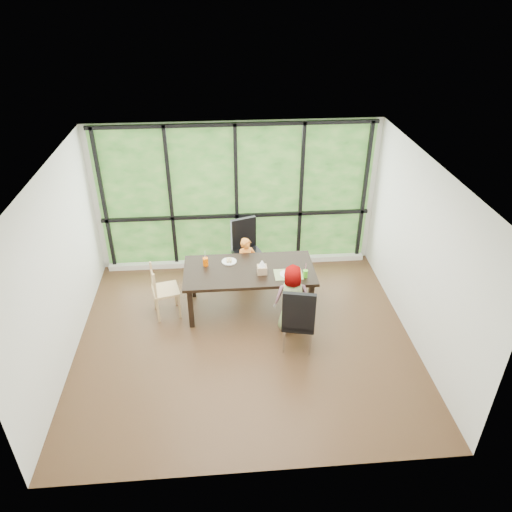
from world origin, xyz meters
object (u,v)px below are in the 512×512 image
dining_table (249,289)px  plate_near (287,274)px  plate_far (229,261)px  chair_interior_leather (299,317)px  chair_end_beech (166,290)px  tissue_box (262,270)px  chair_window_leather (248,250)px  child_toddler (247,264)px  green_cup (305,274)px  child_older (292,298)px  orange_cup (206,262)px

dining_table → plate_near: size_ratio=8.72×
dining_table → plate_far: size_ratio=8.58×
chair_interior_leather → chair_end_beech: 2.20m
plate_far → tissue_box: 0.63m
dining_table → chair_end_beech: 1.34m
chair_window_leather → child_toddler: chair_window_leather is taller
green_cup → child_toddler: bearing=133.1°
chair_interior_leather → plate_near: 0.82m
dining_table → chair_window_leather: size_ratio=1.91×
child_older → child_toddler: bearing=-61.7°
child_toddler → tissue_box: (0.19, -0.73, 0.33)m
child_toddler → child_older: bearing=-83.2°
chair_window_leather → child_older: size_ratio=0.97×
dining_table → orange_cup: bearing=165.7°
chair_interior_leather → tissue_box: (-0.45, 0.86, 0.27)m
chair_interior_leather → chair_end_beech: bearing=-13.0°
plate_far → orange_cup: (-0.38, -0.07, 0.06)m
child_toddler → green_cup: (0.84, -0.90, 0.33)m
chair_window_leather → green_cup: (0.80, -1.25, 0.27)m
plate_far → tissue_box: tissue_box is taller
chair_window_leather → chair_end_beech: chair_window_leather is taller
chair_window_leather → orange_cup: bearing=-151.8°
chair_interior_leather → dining_table: bearing=-44.1°
chair_end_beech → plate_near: (1.91, -0.17, 0.31)m
chair_end_beech → plate_near: size_ratio=3.81×
dining_table → tissue_box: size_ratio=13.81×
orange_cup → chair_window_leather: bearing=47.0°
chair_interior_leather → orange_cup: size_ratio=8.03×
plate_far → tissue_box: (0.50, -0.38, 0.06)m
child_older → dining_table: bearing=-42.1°
dining_table → green_cup: 0.99m
child_toddler → chair_window_leather: bearing=62.5°
child_toddler → tissue_box: child_toddler is taller
chair_window_leather → child_toddler: bearing=-115.7°
plate_near → green_cup: 0.28m
plate_far → orange_cup: bearing=-169.0°
green_cup → chair_interior_leather: bearing=-105.9°
green_cup → chair_window_leather: bearing=122.7°
child_older → green_cup: (0.23, 0.27, 0.25)m
child_toddler → orange_cup: size_ratio=7.13×
child_older → plate_near: (-0.03, 0.37, 0.20)m
child_toddler → orange_cup: 0.88m
child_older → plate_far: size_ratio=4.64×
orange_cup → tissue_box: bearing=-19.0°
chair_interior_leather → child_older: bearing=-72.3°
chair_interior_leather → tissue_box: bearing=-49.4°
orange_cup → chair_end_beech: bearing=-162.4°
child_toddler → plate_far: 0.55m
chair_window_leather → chair_interior_leather: 2.03m
chair_window_leather → plate_far: size_ratio=4.50×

